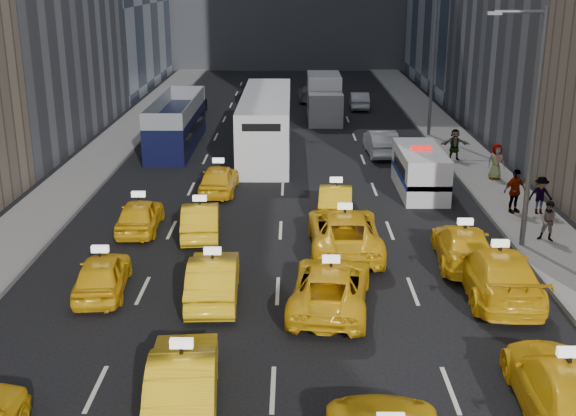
# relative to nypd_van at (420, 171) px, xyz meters

# --- Properties ---
(sidewalk_west) EXTENTS (3.00, 90.00, 0.15)m
(sidewalk_west) POSITION_rel_nypd_van_xyz_m (-17.12, 5.46, -0.95)
(sidewalk_west) COLOR gray
(sidewalk_west) RESTS_ON ground
(sidewalk_east) EXTENTS (3.00, 90.00, 0.15)m
(sidewalk_east) POSITION_rel_nypd_van_xyz_m (3.88, 5.46, -0.95)
(sidewalk_east) COLOR gray
(sidewalk_east) RESTS_ON ground
(curb_west) EXTENTS (0.15, 90.00, 0.18)m
(curb_west) POSITION_rel_nypd_van_xyz_m (-15.67, 5.46, -0.94)
(curb_west) COLOR slate
(curb_west) RESTS_ON ground
(curb_east) EXTENTS (0.15, 90.00, 0.18)m
(curb_east) POSITION_rel_nypd_van_xyz_m (2.43, 5.46, -0.94)
(curb_east) COLOR slate
(curb_east) RESTS_ON ground
(streetlight_near) EXTENTS (2.15, 0.22, 9.00)m
(streetlight_near) POSITION_rel_nypd_van_xyz_m (2.57, -7.54, 3.89)
(streetlight_near) COLOR #595B60
(streetlight_near) RESTS_ON ground
(streetlight_far) EXTENTS (2.15, 0.22, 9.00)m
(streetlight_far) POSITION_rel_nypd_van_xyz_m (2.57, 12.46, 3.89)
(streetlight_far) COLOR #595B60
(streetlight_far) RESTS_ON ground
(taxi_5) EXTENTS (1.98, 4.69, 1.50)m
(taxi_5) POSITION_rel_nypd_van_xyz_m (-8.75, -18.32, -0.27)
(taxi_5) COLOR yellow
(taxi_5) RESTS_ON ground
(taxi_7) EXTENTS (2.37, 5.26, 1.49)m
(taxi_7) POSITION_rel_nypd_van_xyz_m (0.28, -18.66, -0.28)
(taxi_7) COLOR yellow
(taxi_7) RESTS_ON ground
(taxi_8) EXTENTS (1.92, 4.03, 1.33)m
(taxi_8) POSITION_rel_nypd_van_xyz_m (-12.37, -11.73, -0.36)
(taxi_8) COLOR yellow
(taxi_8) RESTS_ON ground
(taxi_9) EXTENTS (1.74, 4.48, 1.45)m
(taxi_9) POSITION_rel_nypd_van_xyz_m (-8.67, -12.19, -0.30)
(taxi_9) COLOR yellow
(taxi_9) RESTS_ON ground
(taxi_10) EXTENTS (2.97, 5.34, 1.41)m
(taxi_10) POSITION_rel_nypd_van_xyz_m (-4.93, -12.76, -0.32)
(taxi_10) COLOR yellow
(taxi_10) RESTS_ON ground
(taxi_11) EXTENTS (2.49, 5.61, 1.60)m
(taxi_11) POSITION_rel_nypd_van_xyz_m (0.55, -11.84, -0.23)
(taxi_11) COLOR yellow
(taxi_11) RESTS_ON ground
(taxi_12) EXTENTS (1.71, 4.00, 1.35)m
(taxi_12) POSITION_rel_nypd_van_xyz_m (-12.37, -5.64, -0.35)
(taxi_12) COLOR yellow
(taxi_12) RESTS_ON ground
(taxi_13) EXTENTS (1.81, 4.23, 1.35)m
(taxi_13) POSITION_rel_nypd_van_xyz_m (-9.81, -6.20, -0.35)
(taxi_13) COLOR yellow
(taxi_13) RESTS_ON ground
(taxi_14) EXTENTS (2.64, 5.67, 1.57)m
(taxi_14) POSITION_rel_nypd_van_xyz_m (-4.16, -7.87, -0.24)
(taxi_14) COLOR yellow
(taxi_14) RESTS_ON ground
(taxi_15) EXTENTS (2.29, 4.91, 1.39)m
(taxi_15) POSITION_rel_nypd_van_xyz_m (0.07, -9.08, -0.33)
(taxi_15) COLOR yellow
(taxi_15) RESTS_ON ground
(taxi_16) EXTENTS (1.79, 4.15, 1.39)m
(taxi_16) POSITION_rel_nypd_van_xyz_m (-9.66, -0.23, -0.33)
(taxi_16) COLOR yellow
(taxi_16) RESTS_ON ground
(taxi_17) EXTENTS (1.70, 4.11, 1.32)m
(taxi_17) POSITION_rel_nypd_van_xyz_m (-4.23, -3.34, -0.36)
(taxi_17) COLOR yellow
(taxi_17) RESTS_ON ground
(nypd_van) EXTENTS (2.61, 5.48, 2.27)m
(nypd_van) POSITION_rel_nypd_van_xyz_m (0.00, 0.00, 0.00)
(nypd_van) COLOR silver
(nypd_van) RESTS_ON ground
(double_decker) EXTENTS (2.98, 10.26, 2.95)m
(double_decker) POSITION_rel_nypd_van_xyz_m (-13.16, 9.53, 0.43)
(double_decker) COLOR black
(double_decker) RESTS_ON ground
(city_bus) EXTENTS (3.96, 13.46, 3.43)m
(city_bus) POSITION_rel_nypd_van_xyz_m (-7.68, 8.28, 0.67)
(city_bus) COLOR silver
(city_bus) RESTS_ON ground
(box_truck) EXTENTS (2.98, 7.06, 3.14)m
(box_truck) POSITION_rel_nypd_van_xyz_m (-3.84, 18.51, 0.52)
(box_truck) COLOR silver
(box_truck) RESTS_ON ground
(misc_car_0) EXTENTS (1.74, 4.57, 1.49)m
(misc_car_0) POSITION_rel_nypd_van_xyz_m (-0.97, 7.54, -0.28)
(misc_car_0) COLOR #B2B6BA
(misc_car_0) RESTS_ON ground
(misc_car_1) EXTENTS (2.55, 5.19, 1.42)m
(misc_car_1) POSITION_rel_nypd_van_xyz_m (-13.87, 20.44, -0.32)
(misc_car_1) COLOR black
(misc_car_1) RESTS_ON ground
(misc_car_2) EXTENTS (1.88, 4.62, 1.34)m
(misc_car_2) POSITION_rel_nypd_van_xyz_m (-4.68, 26.42, -0.36)
(misc_car_2) COLOR slate
(misc_car_2) RESTS_ON ground
(misc_car_3) EXTENTS (2.05, 4.87, 1.65)m
(misc_car_3) POSITION_rel_nypd_van_xyz_m (-9.47, 26.29, -0.20)
(misc_car_3) COLOR black
(misc_car_3) RESTS_ON ground
(misc_car_4) EXTENTS (1.56, 4.09, 1.33)m
(misc_car_4) POSITION_rel_nypd_van_xyz_m (-0.89, 22.84, -0.36)
(misc_car_4) COLOR #A2A6AA
(misc_car_4) RESTS_ON ground
(pedestrian_1) EXTENTS (0.88, 0.70, 1.60)m
(pedestrian_1) POSITION_rel_nypd_van_xyz_m (3.81, -7.11, -0.08)
(pedestrian_1) COLOR gray
(pedestrian_1) RESTS_ON sidewalk_east
(pedestrian_2) EXTENTS (1.07, 0.45, 1.65)m
(pedestrian_2) POSITION_rel_nypd_van_xyz_m (4.57, -3.75, -0.05)
(pedestrian_2) COLOR gray
(pedestrian_2) RESTS_ON sidewalk_east
(pedestrian_3) EXTENTS (1.24, 0.92, 1.93)m
(pedestrian_3) POSITION_rel_nypd_van_xyz_m (3.50, -3.55, 0.09)
(pedestrian_3) COLOR gray
(pedestrian_3) RESTS_ON sidewalk_east
(pedestrian_4) EXTENTS (0.95, 0.61, 1.82)m
(pedestrian_4) POSITION_rel_nypd_van_xyz_m (4.15, 1.84, 0.03)
(pedestrian_4) COLOR gray
(pedestrian_4) RESTS_ON sidewalk_east
(pedestrian_5) EXTENTS (1.62, 0.48, 1.74)m
(pedestrian_5) POSITION_rel_nypd_van_xyz_m (2.92, 5.86, -0.00)
(pedestrian_5) COLOR gray
(pedestrian_5) RESTS_ON sidewalk_east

